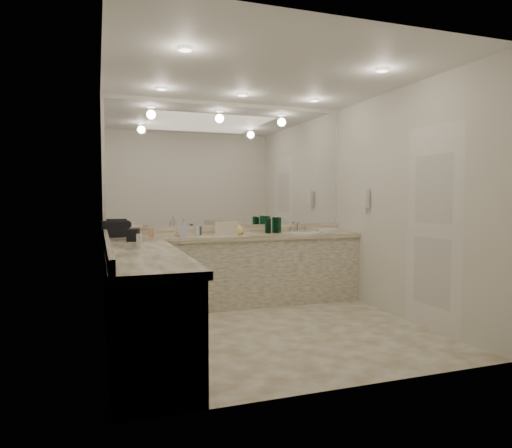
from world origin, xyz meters
name	(u,v)px	position (x,y,z in m)	size (l,w,h in m)	color
floor	(270,330)	(0.00, 0.00, 0.00)	(3.20, 3.20, 0.00)	beige
ceiling	(271,73)	(0.00, 0.00, 2.60)	(3.20, 3.20, 0.00)	white
wall_back	(230,202)	(0.00, 1.50, 1.30)	(3.20, 0.02, 2.60)	silver
wall_left	(104,205)	(-1.60, 0.00, 1.30)	(0.02, 3.00, 2.60)	silver
wall_right	(403,203)	(1.60, 0.00, 1.30)	(0.02, 3.00, 2.60)	silver
vanity_back_base	(237,272)	(0.00, 1.20, 0.42)	(3.20, 0.60, 0.84)	silver
vanity_back_top	(237,237)	(0.00, 1.19, 0.87)	(3.20, 0.64, 0.06)	#F1E8CB
vanity_left_base	(143,307)	(-1.30, -0.30, 0.42)	(0.60, 2.40, 0.84)	silver
vanity_left_top	(143,255)	(-1.29, -0.30, 0.87)	(0.64, 2.42, 0.06)	#F1E8CB
backsplash_back	(231,229)	(0.00, 1.48, 0.95)	(3.20, 0.04, 0.10)	#F1E8CB
backsplash_left	(107,244)	(-1.58, 0.00, 0.95)	(0.04, 3.00, 0.10)	#F1E8CB
mirror_back	(230,166)	(0.00, 1.49, 1.77)	(3.12, 0.01, 1.55)	white
mirror_left	(104,152)	(-1.59, 0.00, 1.77)	(0.01, 2.92, 1.55)	white
sink	(305,233)	(0.95, 1.20, 0.90)	(0.44, 0.44, 0.03)	white
faucet	(298,226)	(0.95, 1.41, 0.97)	(0.24, 0.16, 0.14)	silver
wall_phone	(365,199)	(1.56, 0.70, 1.35)	(0.06, 0.10, 0.24)	white
door	(433,228)	(1.59, -0.50, 1.05)	(0.02, 0.82, 2.10)	white
black_toiletry_bag	(115,229)	(-1.47, 1.27, 0.99)	(0.32, 0.20, 0.18)	black
black_bag_spill	(133,235)	(-1.30, 0.73, 0.97)	(0.11, 0.24, 0.13)	black
cream_cosmetic_case	(227,228)	(-0.12, 1.22, 0.98)	(0.28, 0.17, 0.16)	beige
hand_towel	(329,230)	(1.29, 1.15, 0.92)	(0.23, 0.16, 0.04)	white
lotion_left	(139,242)	(-1.30, 0.00, 0.96)	(0.05, 0.05, 0.12)	white
soap_bottle_a	(177,228)	(-0.74, 1.25, 0.99)	(0.07, 0.07, 0.18)	silver
soap_bottle_b	(184,228)	(-0.69, 1.10, 1.00)	(0.09, 0.09, 0.21)	silver
soap_bottle_c	(238,228)	(0.00, 1.14, 0.99)	(0.13, 0.13, 0.17)	#FFF384
green_bottle_0	(274,225)	(0.56, 1.31, 1.00)	(0.06, 0.06, 0.20)	#0E5331
green_bottle_1	(279,225)	(0.61, 1.29, 1.00)	(0.07, 0.07, 0.20)	#0E5331
green_bottle_2	(268,226)	(0.44, 1.22, 1.00)	(0.07, 0.07, 0.20)	#0E5331
green_bottle_3	(276,225)	(0.55, 1.22, 1.00)	(0.07, 0.07, 0.21)	#0E5331
green_bottle_4	(267,226)	(0.45, 1.28, 0.99)	(0.07, 0.07, 0.19)	#0E5331
amenity_bottle_0	(197,231)	(-0.51, 1.20, 0.95)	(0.06, 0.06, 0.11)	silver
amenity_bottle_1	(150,233)	(-1.08, 1.15, 0.95)	(0.05, 0.05, 0.10)	#E0B28C
amenity_bottle_2	(227,228)	(-0.10, 1.29, 0.97)	(0.05, 0.05, 0.14)	#3F3F4C
amenity_bottle_3	(243,230)	(0.08, 1.17, 0.95)	(0.04, 0.04, 0.10)	#E0B28C
amenity_bottle_4	(152,233)	(-1.06, 1.15, 0.95)	(0.04, 0.04, 0.09)	#E57F66
amenity_bottle_5	(200,231)	(-0.47, 1.22, 0.95)	(0.05, 0.05, 0.11)	#3F3F4C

